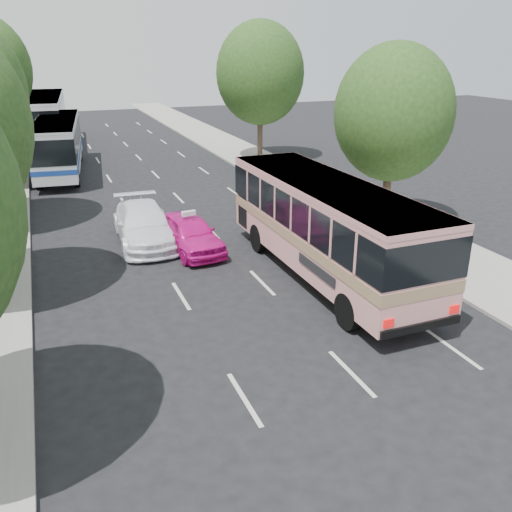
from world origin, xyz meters
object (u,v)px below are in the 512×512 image
pink_taxi (190,233)px  tour_coach_rear (44,117)px  white_pickup (144,224)px  tour_coach_front (58,141)px  pink_bus (326,219)px

pink_taxi → tour_coach_rear: size_ratio=0.31×
white_pickup → pink_taxi: bearing=-45.2°
white_pickup → tour_coach_rear: (-3.04, 24.70, 1.66)m
pink_taxi → tour_coach_front: bearing=97.6°
white_pickup → tour_coach_front: tour_coach_front is taller
tour_coach_front → tour_coach_rear: size_ratio=0.84×
white_pickup → tour_coach_front: 15.18m
pink_taxi → white_pickup: white_pickup is taller
white_pickup → tour_coach_rear: tour_coach_rear is taller
pink_bus → tour_coach_rear: tour_coach_rear is taller
tour_coach_rear → tour_coach_front: bearing=-82.3°
white_pickup → tour_coach_front: size_ratio=0.47×
pink_taxi → white_pickup: size_ratio=0.80×
tour_coach_rear → white_pickup: bearing=-78.5°
pink_bus → pink_taxi: 5.87m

